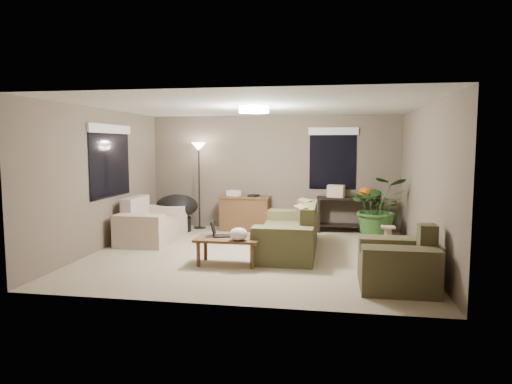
% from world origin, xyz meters
% --- Properties ---
extents(room_shell, '(5.50, 5.50, 5.50)m').
position_xyz_m(room_shell, '(0.00, 0.00, 1.25)').
color(room_shell, tan).
rests_on(room_shell, ground).
extents(main_sofa, '(0.95, 2.20, 0.85)m').
position_xyz_m(main_sofa, '(0.60, 0.29, 0.29)').
color(main_sofa, '#4C4C2E').
rests_on(main_sofa, ground).
extents(throw_pillows, '(0.40, 1.40, 0.47)m').
position_xyz_m(throw_pillows, '(0.85, 0.29, 0.65)').
color(throw_pillows, '#8C7251').
rests_on(throw_pillows, main_sofa).
extents(loveseat, '(0.90, 1.60, 0.85)m').
position_xyz_m(loveseat, '(-2.18, 0.77, 0.30)').
color(loveseat, beige).
rests_on(loveseat, ground).
extents(armchair, '(0.95, 1.00, 0.85)m').
position_xyz_m(armchair, '(2.17, -1.48, 0.30)').
color(armchair, brown).
rests_on(armchair, ground).
extents(coffee_table, '(1.00, 0.55, 0.42)m').
position_xyz_m(coffee_table, '(-0.29, -0.71, 0.36)').
color(coffee_table, brown).
rests_on(coffee_table, ground).
extents(laptop, '(0.40, 0.33, 0.24)m').
position_xyz_m(laptop, '(-0.46, -0.61, 0.48)').
color(laptop, black).
rests_on(laptop, coffee_table).
extents(plastic_bag, '(0.35, 0.33, 0.19)m').
position_xyz_m(plastic_bag, '(-0.09, -0.86, 0.52)').
color(plastic_bag, white).
rests_on(plastic_bag, coffee_table).
extents(desk, '(1.10, 0.50, 0.75)m').
position_xyz_m(desk, '(-0.57, 2.13, 0.38)').
color(desk, brown).
rests_on(desk, ground).
extents(desk_papers, '(0.73, 0.33, 0.12)m').
position_xyz_m(desk_papers, '(-0.73, 2.12, 0.80)').
color(desk_papers, silver).
rests_on(desk_papers, desk).
extents(console_table, '(1.30, 0.40, 0.75)m').
position_xyz_m(console_table, '(1.63, 2.27, 0.44)').
color(console_table, black).
rests_on(console_table, ground).
extents(pumpkin, '(0.30, 0.30, 0.23)m').
position_xyz_m(pumpkin, '(1.98, 2.27, 0.86)').
color(pumpkin, orange).
rests_on(pumpkin, console_table).
extents(cardboard_box, '(0.39, 0.32, 0.26)m').
position_xyz_m(cardboard_box, '(1.38, 2.27, 0.88)').
color(cardboard_box, beige).
rests_on(cardboard_box, console_table).
extents(papasan_chair, '(1.02, 1.02, 0.80)m').
position_xyz_m(papasan_chair, '(-1.99, 1.76, 0.47)').
color(papasan_chair, black).
rests_on(papasan_chair, ground).
extents(floor_lamp, '(0.32, 0.32, 1.91)m').
position_xyz_m(floor_lamp, '(-1.62, 2.21, 1.60)').
color(floor_lamp, black).
rests_on(floor_lamp, ground).
extents(ceiling_fixture, '(0.50, 0.50, 0.10)m').
position_xyz_m(ceiling_fixture, '(0.00, 0.00, 2.44)').
color(ceiling_fixture, white).
rests_on(ceiling_fixture, room_shell).
extents(houseplant, '(1.13, 1.25, 0.98)m').
position_xyz_m(houseplant, '(2.21, 1.67, 0.49)').
color(houseplant, '#2D5923').
rests_on(houseplant, ground).
extents(cat_scratching_post, '(0.32, 0.32, 0.50)m').
position_xyz_m(cat_scratching_post, '(2.24, 0.29, 0.21)').
color(cat_scratching_post, tan).
rests_on(cat_scratching_post, ground).
extents(window_left, '(0.05, 1.56, 1.33)m').
position_xyz_m(window_left, '(-2.73, 0.30, 1.78)').
color(window_left, black).
rests_on(window_left, room_shell).
extents(window_back, '(1.06, 0.05, 1.33)m').
position_xyz_m(window_back, '(1.30, 2.48, 1.79)').
color(window_back, black).
rests_on(window_back, room_shell).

